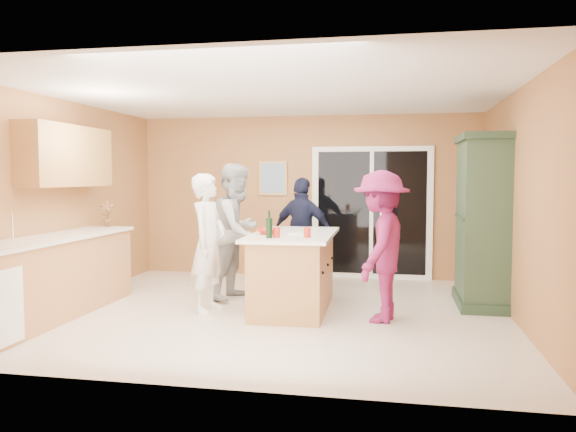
% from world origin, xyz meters
% --- Properties ---
extents(floor, '(5.50, 5.50, 0.00)m').
position_xyz_m(floor, '(0.00, 0.00, 0.00)').
color(floor, '#EFE5CE').
rests_on(floor, ground).
extents(ceiling, '(5.50, 5.00, 0.10)m').
position_xyz_m(ceiling, '(0.00, 0.00, 2.60)').
color(ceiling, white).
rests_on(ceiling, wall_back).
extents(wall_back, '(5.50, 0.10, 2.60)m').
position_xyz_m(wall_back, '(0.00, 2.50, 1.30)').
color(wall_back, tan).
rests_on(wall_back, ground).
extents(wall_front, '(5.50, 0.10, 2.60)m').
position_xyz_m(wall_front, '(0.00, -2.50, 1.30)').
color(wall_front, tan).
rests_on(wall_front, ground).
extents(wall_left, '(0.10, 5.00, 2.60)m').
position_xyz_m(wall_left, '(-2.75, 0.00, 1.30)').
color(wall_left, tan).
rests_on(wall_left, ground).
extents(wall_right, '(0.10, 5.00, 2.60)m').
position_xyz_m(wall_right, '(2.75, 0.00, 1.30)').
color(wall_right, tan).
rests_on(wall_right, ground).
extents(left_cabinet_run, '(0.65, 3.05, 1.24)m').
position_xyz_m(left_cabinet_run, '(-2.45, -1.05, 0.46)').
color(left_cabinet_run, '#BC7C49').
rests_on(left_cabinet_run, floor).
extents(upper_cabinets, '(0.35, 1.60, 0.75)m').
position_xyz_m(upper_cabinets, '(-2.58, -0.20, 1.88)').
color(upper_cabinets, '#BC7C49').
rests_on(upper_cabinets, wall_left).
extents(sliding_door, '(1.90, 0.07, 2.10)m').
position_xyz_m(sliding_door, '(1.05, 2.46, 1.05)').
color(sliding_door, white).
rests_on(sliding_door, floor).
extents(framed_picture, '(0.46, 0.04, 0.56)m').
position_xyz_m(framed_picture, '(-0.55, 2.48, 1.60)').
color(framed_picture, tan).
rests_on(framed_picture, wall_back).
extents(kitchen_island, '(1.01, 1.81, 0.94)m').
position_xyz_m(kitchen_island, '(0.21, 0.15, 0.44)').
color(kitchen_island, '#BC7C49').
rests_on(kitchen_island, floor).
extents(green_hutch, '(0.61, 1.17, 2.14)m').
position_xyz_m(green_hutch, '(2.49, 0.81, 1.04)').
color(green_hutch, '#233826').
rests_on(green_hutch, floor).
extents(woman_white, '(0.46, 0.64, 1.66)m').
position_xyz_m(woman_white, '(-0.78, -0.12, 0.83)').
color(woman_white, silver).
rests_on(woman_white, floor).
extents(woman_grey, '(0.87, 1.01, 1.80)m').
position_xyz_m(woman_grey, '(-0.64, 0.65, 0.90)').
color(woman_grey, '#AAAAAD').
rests_on(woman_grey, floor).
extents(woman_navy, '(1.01, 0.62, 1.61)m').
position_xyz_m(woman_navy, '(0.10, 1.49, 0.81)').
color(woman_navy, '#181A35').
rests_on(woman_navy, floor).
extents(woman_magenta, '(0.85, 1.20, 1.69)m').
position_xyz_m(woman_magenta, '(1.26, -0.19, 0.85)').
color(woman_magenta, '#7C1B4B').
rests_on(woman_magenta, floor).
extents(serving_bowl, '(0.33, 0.33, 0.07)m').
position_xyz_m(serving_bowl, '(-0.06, -0.04, 0.97)').
color(serving_bowl, red).
rests_on(serving_bowl, kitchen_island).
extents(tulip_vase, '(0.23, 0.19, 0.37)m').
position_xyz_m(tulip_vase, '(-2.45, 0.52, 1.12)').
color(tulip_vase, '#B21127').
rests_on(tulip_vase, left_cabinet_run).
extents(tumbler_near, '(0.09, 0.09, 0.11)m').
position_xyz_m(tumbler_near, '(0.45, -0.32, 1.00)').
color(tumbler_near, red).
rests_on(tumbler_near, kitchen_island).
extents(tumbler_far, '(0.08, 0.08, 0.12)m').
position_xyz_m(tumbler_far, '(0.11, -0.39, 1.00)').
color(tumbler_far, red).
rests_on(tumbler_far, kitchen_island).
extents(wine_bottle, '(0.07, 0.07, 0.31)m').
position_xyz_m(wine_bottle, '(0.04, -0.46, 1.06)').
color(wine_bottle, black).
rests_on(wine_bottle, kitchen_island).
extents(white_plate, '(0.26, 0.26, 0.01)m').
position_xyz_m(white_plate, '(0.27, 0.02, 0.95)').
color(white_plate, white).
rests_on(white_plate, kitchen_island).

